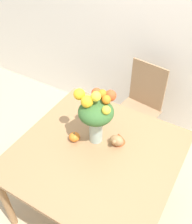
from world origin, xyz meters
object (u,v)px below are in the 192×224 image
Objects in this scene: flower_vase at (96,113)px; turkey_figurine at (118,139)px; pumpkin at (74,137)px; dining_chair_near_window at (139,107)px.

flower_vase reaches higher than turkey_figurine.
turkey_figurine is at bearing 14.83° from flower_vase.
dining_chair_near_window is at bearing 78.67° from pumpkin.
flower_vase is 1.00m from dining_chair_near_window.
flower_vase reaches higher than pumpkin.
turkey_figurine is 0.15× the size of dining_chair_near_window.
flower_vase is at bearing -85.57° from dining_chair_near_window.
flower_vase reaches higher than dining_chair_near_window.
flower_vase is 0.48× the size of dining_chair_near_window.
pumpkin is 0.34m from turkey_figurine.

